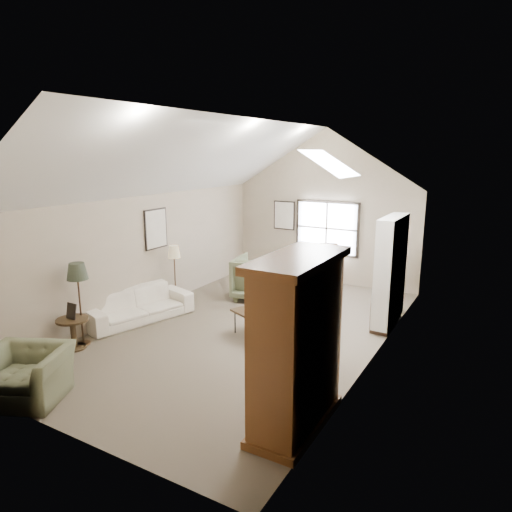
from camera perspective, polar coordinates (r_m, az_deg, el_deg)
The scene contains 18 objects.
room_shell at distance 8.37m, azimuth -1.39°, elevation 11.60°, with size 5.01×8.01×4.00m.
window at distance 12.06m, azimuth 8.85°, elevation 3.46°, with size 1.72×0.08×1.42m, color black.
skylight at distance 8.62m, azimuth 9.38°, elevation 11.56°, with size 0.80×1.20×0.52m, color white, non-canonical shape.
wall_art at distance 11.15m, azimuth -4.48°, elevation 4.25°, with size 1.97×3.71×0.88m.
armoire at distance 5.71m, azimuth 5.16°, elevation -10.87°, with size 0.60×1.50×2.20m, color brown.
tv_alcove at distance 9.27m, azimuth 16.47°, elevation -1.67°, with size 0.32×1.30×2.10m, color white.
media_console at distance 9.51m, azimuth 16.03°, elevation -6.62°, with size 0.34×1.18×0.60m, color #382316.
tv_panel at distance 9.33m, azimuth 16.26°, elevation -3.02°, with size 0.05×0.90×0.55m, color black.
sofa at distance 9.73m, azimuth -14.55°, elevation -5.96°, with size 2.21×0.86×0.65m, color white.
armchair_near at distance 7.34m, azimuth -26.88°, elevation -13.07°, with size 1.10×0.96×0.71m, color #636446.
armchair_far at distance 10.72m, azimuth 0.40°, elevation -2.74°, with size 1.08×1.11×1.01m, color #5C6345.
coffee_table at distance 8.59m, azimuth -0.05°, elevation -8.65°, with size 0.94×0.52×0.48m, color #3D2B19.
bowl at distance 8.50m, azimuth -0.05°, elevation -6.97°, with size 0.23×0.23×0.06m, color #312114.
side_table at distance 8.74m, azimuth -21.85°, elevation -8.99°, with size 0.55×0.55×0.55m, color #3D2D19.
side_chair at distance 11.67m, azimuth 8.98°, elevation -1.30°, with size 0.44×0.44×1.13m, color brown.
tripod_lamp at distance 10.44m, azimuth 16.11°, elevation -1.31°, with size 0.54×0.54×1.85m, color silver, non-canonical shape.
dark_lamp at distance 8.70m, azimuth -21.14°, elevation -5.57°, with size 0.37×0.37×1.54m, color #282E20, non-canonical shape.
tan_lamp at distance 10.47m, azimuth -10.10°, elevation -2.28°, with size 0.28×0.28×1.39m, color tan, non-canonical shape.
Camera 1 is at (4.32, -7.17, 3.40)m, focal length 32.00 mm.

